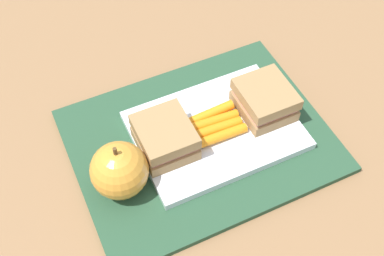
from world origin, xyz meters
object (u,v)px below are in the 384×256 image
Objects in this scene: sandwich_half_right at (165,137)px; apple at (119,170)px; sandwich_half_left at (265,100)px; carrot_sticks_bundle at (215,125)px; food_tray at (216,130)px.

apple is at bearing 19.27° from sandwich_half_right.
sandwich_half_left is 0.08m from carrot_sticks_bundle.
carrot_sticks_bundle is at bearing -179.96° from sandwich_half_right.
apple is at bearing 9.74° from carrot_sticks_bundle.
sandwich_half_left is at bearing 180.00° from sandwich_half_right.
sandwich_half_left is (-0.08, 0.00, 0.03)m from food_tray.
apple reaches higher than sandwich_half_left.
sandwich_half_right is 0.92× the size of apple.
food_tray is 2.64× the size of apple.
sandwich_half_left is 0.23m from apple.
sandwich_half_right is (0.08, 0.00, 0.03)m from food_tray.
sandwich_half_left is at bearing 179.96° from carrot_sticks_bundle.
sandwich_half_left is 0.16m from sandwich_half_right.
carrot_sticks_bundle is 0.89× the size of apple.
food_tray is 2.88× the size of sandwich_half_left.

